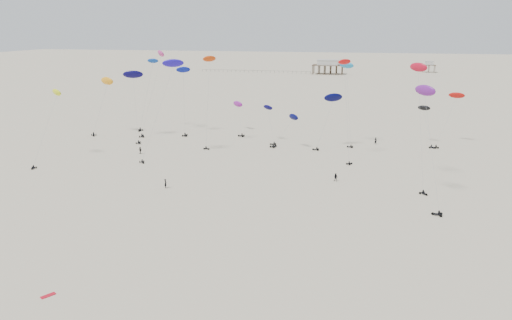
% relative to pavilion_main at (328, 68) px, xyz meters
% --- Properties ---
extents(ground_plane, '(900.00, 900.00, 0.00)m').
position_rel_pavilion_main_xyz_m(ground_plane, '(10.00, -150.00, -4.22)').
color(ground_plane, beige).
extents(pavilion_main, '(21.00, 13.00, 9.80)m').
position_rel_pavilion_main_xyz_m(pavilion_main, '(0.00, 0.00, 0.00)').
color(pavilion_main, brown).
rests_on(pavilion_main, ground).
extents(pavilion_small, '(9.00, 7.00, 8.00)m').
position_rel_pavilion_main_xyz_m(pavilion_small, '(70.00, 30.00, -0.74)').
color(pavilion_small, brown).
rests_on(pavilion_small, ground).
extents(pier_fence, '(80.20, 0.20, 1.50)m').
position_rel_pavilion_main_xyz_m(pier_fence, '(-52.00, -0.00, -3.45)').
color(pier_fence, black).
rests_on(pier_fence, ground).
extents(rig_0, '(5.13, 15.10, 25.97)m').
position_rel_pavilion_main_xyz_m(rig_0, '(40.90, -244.97, 15.44)').
color(rig_0, black).
rests_on(rig_0, ground).
extents(rig_1, '(5.66, 11.41, 25.00)m').
position_rel_pavilion_main_xyz_m(rig_1, '(24.98, -229.13, 13.50)').
color(rig_1, black).
rests_on(rig_1, ground).
extents(rig_2, '(5.72, 8.34, 23.04)m').
position_rel_pavilion_main_xyz_m(rig_2, '(24.39, -213.11, 14.35)').
color(rig_2, black).
rests_on(rig_2, ground).
extents(rig_3, '(4.65, 10.20, 22.52)m').
position_rel_pavilion_main_xyz_m(rig_3, '(-38.89, -205.77, 8.60)').
color(rig_3, black).
rests_on(rig_3, ground).
extents(rig_4, '(4.54, 16.15, 19.99)m').
position_rel_pavilion_main_xyz_m(rig_4, '(-45.81, -245.32, 9.25)').
color(rig_4, black).
rests_on(rig_4, ground).
extents(rig_5, '(8.17, 4.84, 9.56)m').
position_rel_pavilion_main_xyz_m(rig_5, '(9.10, -221.54, 1.47)').
color(rig_5, black).
rests_on(rig_5, ground).
extents(rig_6, '(6.28, 9.91, 17.42)m').
position_rel_pavilion_main_xyz_m(rig_6, '(-48.73, -214.87, 9.35)').
color(rig_6, black).
rests_on(rig_6, ground).
extents(rig_7, '(4.85, 12.53, 24.99)m').
position_rel_pavilion_main_xyz_m(rig_7, '(-12.99, -221.23, 14.37)').
color(rig_7, black).
rests_on(rig_7, ground).
extents(rig_8, '(5.20, 16.42, 26.29)m').
position_rel_pavilion_main_xyz_m(rig_8, '(-33.89, -208.34, 15.63)').
color(rig_8, black).
rests_on(rig_8, ground).
extents(rig_9, '(5.87, 8.60, 11.09)m').
position_rel_pavilion_main_xyz_m(rig_9, '(2.99, -215.13, 2.97)').
color(rig_9, black).
rests_on(rig_9, ground).
extents(rig_10, '(7.31, 9.39, 15.25)m').
position_rel_pavilion_main_xyz_m(rig_10, '(20.67, -217.36, 7.81)').
color(rig_10, black).
rests_on(rig_10, ground).
extents(rig_11, '(5.32, 9.95, 11.68)m').
position_rel_pavilion_main_xyz_m(rig_11, '(46.69, -208.43, 2.65)').
color(rig_11, black).
rests_on(rig_11, ground).
extents(rig_12, '(9.11, 12.28, 16.45)m').
position_rel_pavilion_main_xyz_m(rig_12, '(53.58, -205.50, 6.61)').
color(rig_12, black).
rests_on(rig_12, ground).
extents(rig_13, '(7.19, 13.15, 12.94)m').
position_rel_pavilion_main_xyz_m(rig_13, '(-9.39, -203.17, 2.24)').
color(rig_13, black).
rests_on(rig_13, ground).
extents(rig_14, '(8.03, 15.57, 25.77)m').
position_rel_pavilion_main_xyz_m(rig_14, '(-18.71, -234.66, 16.83)').
color(rig_14, black).
rests_on(rig_14, ground).
extents(rig_15, '(9.38, 12.91, 20.99)m').
position_rel_pavilion_main_xyz_m(rig_15, '(-37.31, -218.12, 12.31)').
color(rig_15, black).
rests_on(rig_15, ground).
extents(rig_16, '(5.77, 9.69, 20.50)m').
position_rel_pavilion_main_xyz_m(rig_16, '(-24.96, -209.71, 9.71)').
color(rig_16, black).
rests_on(rig_16, ground).
extents(rig_17, '(6.12, 14.77, 22.80)m').
position_rel_pavilion_main_xyz_m(rig_17, '(41.62, -256.61, 12.83)').
color(rig_17, black).
rests_on(rig_17, ground).
extents(spectator_0, '(0.95, 1.00, 2.28)m').
position_rel_pavilion_main_xyz_m(spectator_0, '(-9.04, -262.57, -4.22)').
color(spectator_0, black).
rests_on(spectator_0, ground).
extents(spectator_1, '(1.12, 0.79, 2.09)m').
position_rel_pavilion_main_xyz_m(spectator_1, '(24.83, -249.95, -4.22)').
color(spectator_1, black).
rests_on(spectator_1, ground).
extents(spectator_2, '(1.45, 1.14, 2.17)m').
position_rel_pavilion_main_xyz_m(spectator_2, '(-26.94, -237.36, -4.22)').
color(spectator_2, black).
rests_on(spectator_2, ground).
extents(spectator_3, '(1.00, 0.89, 2.28)m').
position_rel_pavilion_main_xyz_m(spectator_3, '(33.10, -212.08, -4.22)').
color(spectator_3, black).
rests_on(spectator_3, ground).
extents(grounded_kite_b, '(1.54, 1.90, 0.07)m').
position_rel_pavilion_main_xyz_m(grounded_kite_b, '(-6.27, -305.74, -4.22)').
color(grounded_kite_b, red).
rests_on(grounded_kite_b, ground).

